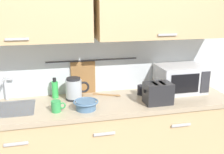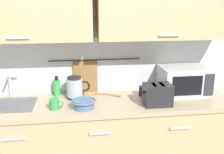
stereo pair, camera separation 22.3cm
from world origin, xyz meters
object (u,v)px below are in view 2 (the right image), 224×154
Objects in this scene: microwave at (184,80)px; mixing_bowl at (84,103)px; toaster at (157,95)px; electric_kettle at (75,88)px; mug_by_kettle at (143,91)px; dish_soap_bottle at (57,87)px; mug_near_sink at (55,104)px; wooden_spoon at (111,95)px.

mixing_bowl is at bearing -165.67° from microwave.
microwave is 0.44m from toaster.
electric_kettle is 0.66m from mug_by_kettle.
dish_soap_bottle is 1.63× the size of mug_by_kettle.
mug_near_sink is (-1.24, -0.24, -0.09)m from microwave.
microwave is at bearing 14.33° from mixing_bowl.
mug_near_sink is at bearing -168.84° from microwave.
dish_soap_bottle is (-0.17, 0.08, -0.01)m from electric_kettle.
electric_kettle reaches higher than wooden_spoon.
toaster is 0.98× the size of wooden_spoon.
toaster is at bearing -0.61° from mixing_bowl.
mug_by_kettle is (-0.41, -0.01, -0.09)m from microwave.
mug_by_kettle is (0.83, 0.24, 0.00)m from mug_near_sink.
dish_soap_bottle is at bearing 90.22° from mug_near_sink.
toaster is at bearing -1.06° from mug_near_sink.
mixing_bowl is (0.24, -0.01, -0.00)m from mug_near_sink.
toaster is (0.89, -0.02, 0.05)m from mug_near_sink.
mug_by_kettle reaches higher than mixing_bowl.
dish_soap_bottle is 0.53m from wooden_spoon.
mixing_bowl is at bearing -157.26° from mug_by_kettle.
microwave is 0.42m from mug_by_kettle.
electric_kettle is 1.06× the size of mixing_bowl.
mixing_bowl is at bearing -2.27° from mug_near_sink.
mug_by_kettle is 0.46× the size of wooden_spoon.
mug_near_sink is 0.47× the size of toaster.
dish_soap_bottle is at bearing 175.59° from microwave.
dish_soap_bottle is at bearing 158.23° from toaster.
wooden_spoon is at bearing 171.86° from mug_by_kettle.
wooden_spoon is at bearing -6.62° from dish_soap_bottle.
mixing_bowl is 0.40m from wooden_spoon.
electric_kettle is at bearing 56.48° from mug_near_sink.
wooden_spoon is at bearing 46.24° from mixing_bowl.
toaster is 0.26m from mug_by_kettle.
mug_by_kettle reaches higher than wooden_spoon.
dish_soap_bottle is at bearing 125.05° from mixing_bowl.
electric_kettle reaches higher than mixing_bowl.
mixing_bowl is at bearing -133.76° from wooden_spoon.
dish_soap_bottle is 0.34m from mug_near_sink.
electric_kettle is at bearing 104.53° from mixing_bowl.
dish_soap_bottle reaches higher than wooden_spoon.
mug_near_sink reaches higher than mixing_bowl.
dish_soap_bottle is 0.92× the size of mixing_bowl.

